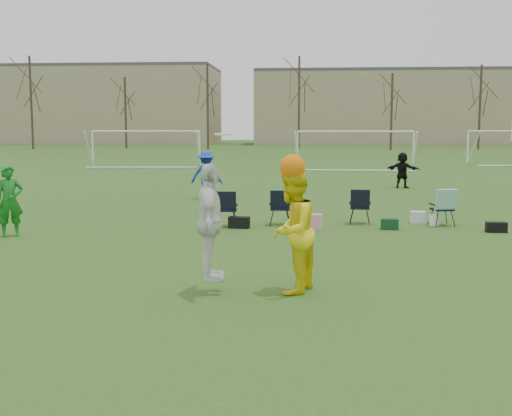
# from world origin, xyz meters

# --- Properties ---
(ground) EXTENTS (260.00, 260.00, 0.00)m
(ground) POSITION_xyz_m (0.00, 0.00, 0.00)
(ground) COLOR #29561B
(ground) RESTS_ON ground
(fielder_green_near) EXTENTS (0.76, 0.67, 1.74)m
(fielder_green_near) POSITION_xyz_m (-6.28, 5.69, 0.87)
(fielder_green_near) COLOR #14731D
(fielder_green_near) RESTS_ON ground
(fielder_blue) EXTENTS (1.18, 0.71, 1.79)m
(fielder_blue) POSITION_xyz_m (-2.79, 14.28, 0.89)
(fielder_blue) COLOR #183ABB
(fielder_blue) RESTS_ON ground
(fielder_black) EXTENTS (1.52, 1.05, 1.57)m
(fielder_black) POSITION_xyz_m (5.14, 19.35, 0.79)
(fielder_black) COLOR black
(fielder_black) RESTS_ON ground
(center_contest) EXTENTS (2.10, 1.30, 2.56)m
(center_contest) POSITION_xyz_m (0.18, 0.80, 1.08)
(center_contest) COLOR white
(center_contest) RESTS_ON ground
(sideline_setup) EXTENTS (9.17, 1.81, 1.77)m
(sideline_setup) POSITION_xyz_m (3.39, 8.17, 0.53)
(sideline_setup) COLOR #0F381B
(sideline_setup) RESTS_ON ground
(goal_left) EXTENTS (7.39, 0.76, 2.46)m
(goal_left) POSITION_xyz_m (-10.00, 34.00, 1.92)
(goal_left) COLOR white
(goal_left) RESTS_ON ground
(goal_mid) EXTENTS (7.40, 0.63, 2.46)m
(goal_mid) POSITION_xyz_m (4.00, 32.00, 1.92)
(goal_mid) COLOR white
(goal_mid) RESTS_ON ground
(tree_line) EXTENTS (110.28, 3.28, 11.40)m
(tree_line) POSITION_xyz_m (0.24, 69.85, 5.09)
(tree_line) COLOR #382B21
(tree_line) RESTS_ON ground
(building_row) EXTENTS (126.00, 16.00, 13.00)m
(building_row) POSITION_xyz_m (6.73, 96.00, 5.99)
(building_row) COLOR tan
(building_row) RESTS_ON ground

